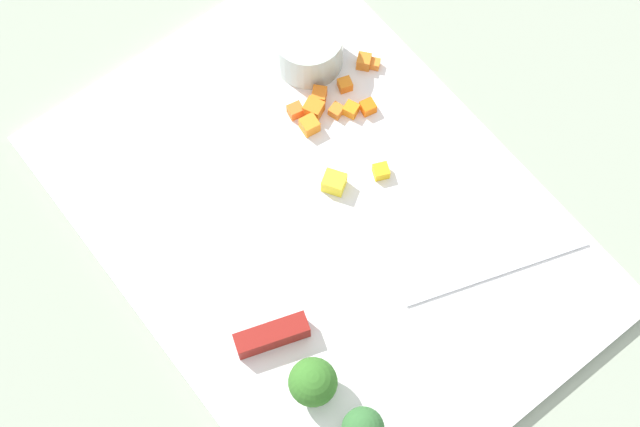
% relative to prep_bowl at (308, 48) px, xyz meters
% --- Properties ---
extents(ground_plane, '(4.00, 4.00, 0.00)m').
position_rel_prep_bowl_xyz_m(ground_plane, '(0.15, -0.10, -0.03)').
color(ground_plane, gray).
extents(cutting_board, '(0.53, 0.39, 0.01)m').
position_rel_prep_bowl_xyz_m(cutting_board, '(0.15, -0.10, -0.03)').
color(cutting_board, white).
rests_on(cutting_board, ground_plane).
extents(prep_bowl, '(0.07, 0.07, 0.05)m').
position_rel_prep_bowl_xyz_m(prep_bowl, '(0.00, 0.00, 0.00)').
color(prep_bowl, '#B0C0B8').
rests_on(prep_bowl, cutting_board).
extents(chef_knife, '(0.13, 0.34, 0.02)m').
position_rel_prep_bowl_xyz_m(chef_knife, '(0.24, -0.14, -0.01)').
color(chef_knife, silver).
rests_on(chef_knife, cutting_board).
extents(carrot_dice_0, '(0.02, 0.02, 0.01)m').
position_rel_prep_bowl_xyz_m(carrot_dice_0, '(0.07, -0.02, -0.02)').
color(carrot_dice_0, orange).
rests_on(carrot_dice_0, cutting_board).
extents(carrot_dice_1, '(0.02, 0.02, 0.01)m').
position_rel_prep_bowl_xyz_m(carrot_dice_1, '(0.08, -0.00, -0.02)').
color(carrot_dice_1, orange).
rests_on(carrot_dice_1, cutting_board).
extents(carrot_dice_2, '(0.02, 0.02, 0.02)m').
position_rel_prep_bowl_xyz_m(carrot_dice_2, '(0.06, -0.05, -0.02)').
color(carrot_dice_2, orange).
rests_on(carrot_dice_2, cutting_board).
extents(carrot_dice_3, '(0.02, 0.02, 0.02)m').
position_rel_prep_bowl_xyz_m(carrot_dice_3, '(0.05, -0.03, -0.02)').
color(carrot_dice_3, orange).
rests_on(carrot_dice_3, cutting_board).
extents(carrot_dice_4, '(0.02, 0.02, 0.01)m').
position_rel_prep_bowl_xyz_m(carrot_dice_4, '(0.04, -0.05, -0.02)').
color(carrot_dice_4, orange).
rests_on(carrot_dice_4, cutting_board).
extents(carrot_dice_5, '(0.02, 0.02, 0.01)m').
position_rel_prep_bowl_xyz_m(carrot_dice_5, '(0.04, -0.02, -0.02)').
color(carrot_dice_5, orange).
rests_on(carrot_dice_5, cutting_board).
extents(carrot_dice_6, '(0.02, 0.02, 0.01)m').
position_rel_prep_bowl_xyz_m(carrot_dice_6, '(0.05, 0.01, -0.02)').
color(carrot_dice_6, orange).
rests_on(carrot_dice_6, cutting_board).
extents(carrot_dice_7, '(0.02, 0.02, 0.01)m').
position_rel_prep_bowl_xyz_m(carrot_dice_7, '(0.05, 0.05, -0.02)').
color(carrot_dice_7, orange).
rests_on(carrot_dice_7, cutting_board).
extents(carrot_dice_8, '(0.02, 0.02, 0.01)m').
position_rel_prep_bowl_xyz_m(carrot_dice_8, '(0.04, 0.04, -0.02)').
color(carrot_dice_8, orange).
rests_on(carrot_dice_8, cutting_board).
extents(carrot_dice_9, '(0.02, 0.02, 0.01)m').
position_rel_prep_bowl_xyz_m(carrot_dice_9, '(0.08, 0.01, -0.02)').
color(carrot_dice_9, orange).
rests_on(carrot_dice_9, cutting_board).
extents(pepper_dice_0, '(0.03, 0.03, 0.02)m').
position_rel_prep_bowl_xyz_m(pepper_dice_0, '(0.13, -0.07, -0.01)').
color(pepper_dice_0, yellow).
rests_on(pepper_dice_0, cutting_board).
extents(pepper_dice_1, '(0.02, 0.02, 0.01)m').
position_rel_prep_bowl_xyz_m(pepper_dice_1, '(0.15, -0.02, -0.02)').
color(pepper_dice_1, yellow).
rests_on(pepper_dice_1, cutting_board).
extents(broccoli_floret_0, '(0.04, 0.04, 0.05)m').
position_rel_prep_bowl_xyz_m(broccoli_floret_0, '(0.28, -0.21, 0.00)').
color(broccoli_floret_0, '#8AAB69').
rests_on(broccoli_floret_0, cutting_board).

